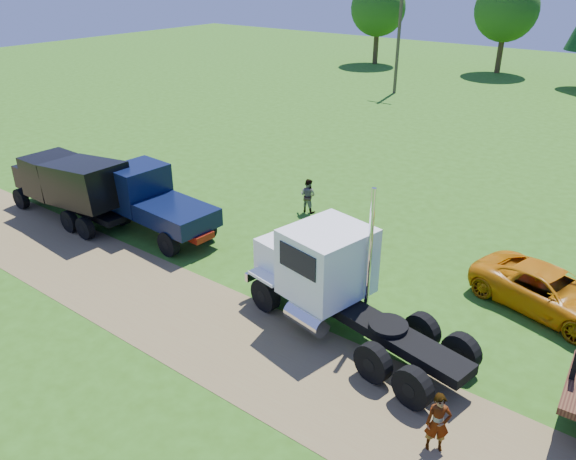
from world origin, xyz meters
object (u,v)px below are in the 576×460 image
Objects in this scene: navy_truck at (148,199)px; spectator_a at (438,423)px; orange_pickup at (550,292)px; black_dump_truck at (70,183)px; white_semi_tractor at (328,277)px.

navy_truck is 4.08× the size of spectator_a.
navy_truck is 1.28× the size of orange_pickup.
black_dump_truck reaches higher than navy_truck.
white_semi_tractor is 13.45m from black_dump_truck.
spectator_a reaches higher than orange_pickup.
spectator_a is at bearing -168.97° from orange_pickup.
white_semi_tractor is 9.84m from navy_truck.
orange_pickup is (18.93, 5.13, -0.96)m from black_dump_truck.
navy_truck is 15.76m from orange_pickup.
navy_truck is at bearing 133.26° from spectator_a.
white_semi_tractor is at bearing 146.48° from orange_pickup.
black_dump_truck is 18.65m from spectator_a.
black_dump_truck is at bearing 119.78° from orange_pickup.
navy_truck reaches higher than orange_pickup.
navy_truck is (3.67, 1.25, -0.25)m from black_dump_truck.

